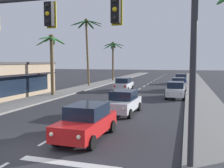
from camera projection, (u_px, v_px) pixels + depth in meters
The scene contains 14 objects.
ground_plane at pixel (28, 152), 10.43m from camera, with size 220.00×220.00×0.00m, color #2D2D33.
sidewalk_right at pixel (201, 96), 27.26m from camera, with size 3.20×110.00×0.14m, color gray.
sidewalk_left at pixel (71, 91), 31.74m from camera, with size 3.20×110.00×0.14m, color gray.
lane_markings at pixel (135, 93), 29.81m from camera, with size 4.28×88.97×0.01m.
traffic_signal_mast at pixel (91, 26), 9.30m from camera, with size 10.99×0.41×7.07m.
sedan_lead_at_stop_bar at pixel (87, 121), 12.21m from camera, with size 2.02×4.48×1.68m.
sedan_third_in_queue at pixel (123, 102), 18.13m from camera, with size 2.06×4.49×1.68m.
sedan_oncoming_far at pixel (124, 84), 32.47m from camera, with size 1.99×4.47×1.68m.
sedan_parked_nearest_kerb at pixel (178, 84), 32.76m from camera, with size 2.08×4.50×1.68m.
sedan_parked_mid_kerb at pixel (181, 79), 42.89m from camera, with size 1.97×4.46×1.68m.
sedan_parked_far_kerb at pixel (176, 90), 25.98m from camera, with size 1.95×4.45×1.68m.
palm_left_second at pixel (52, 53), 27.01m from camera, with size 3.37×3.54×6.71m.
palm_left_third at pixel (87, 35), 37.85m from camera, with size 4.62×4.76×10.27m.
palm_left_farthest at pixel (113, 52), 48.78m from camera, with size 4.44×4.22×7.68m.
Camera 1 is at (6.30, -8.69, 3.75)m, focal length 40.04 mm.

